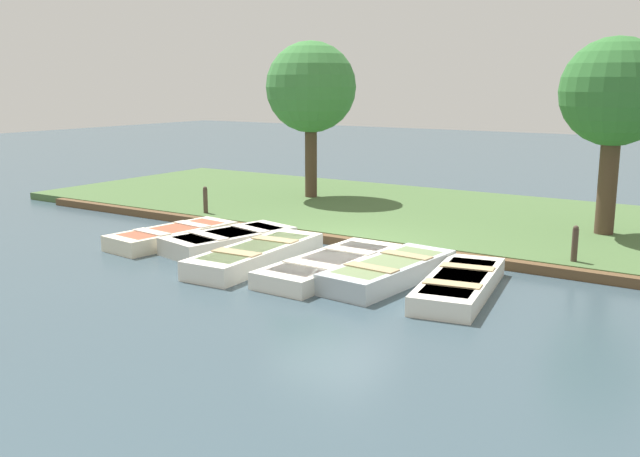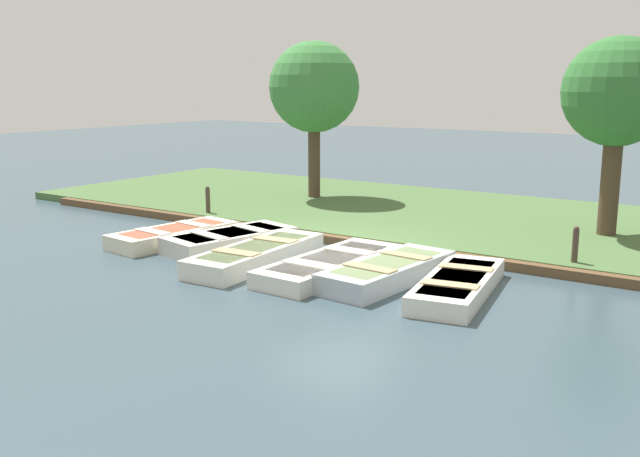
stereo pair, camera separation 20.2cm
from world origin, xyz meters
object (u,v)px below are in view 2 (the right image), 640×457
at_px(rowboat_4, 388,271).
at_px(mooring_post_far, 575,249).
at_px(rowboat_3, 330,265).
at_px(mooring_post_near, 208,203).
at_px(rowboat_1, 230,240).
at_px(park_tree_far_left, 314,88).
at_px(park_tree_left, 617,95).
at_px(rowboat_5, 458,285).
at_px(rowboat_2, 256,255).
at_px(rowboat_0, 174,235).

height_order(rowboat_4, mooring_post_far, mooring_post_far).
bearing_deg(rowboat_3, mooring_post_near, -113.74).
relative_size(rowboat_1, park_tree_far_left, 0.65).
relative_size(mooring_post_far, park_tree_left, 0.20).
bearing_deg(mooring_post_near, rowboat_5, 72.50).
bearing_deg(mooring_post_near, rowboat_2, 53.90).
height_order(rowboat_1, mooring_post_far, mooring_post_far).
bearing_deg(rowboat_5, mooring_post_near, -117.49).
height_order(rowboat_0, rowboat_1, rowboat_1).
height_order(rowboat_4, mooring_post_near, mooring_post_near).
bearing_deg(rowboat_1, rowboat_0, -67.20).
bearing_deg(rowboat_2, rowboat_1, -121.85).
xyz_separation_m(rowboat_2, park_tree_left, (-6.02, 5.47, 3.18)).
relative_size(rowboat_2, mooring_post_far, 3.86).
bearing_deg(mooring_post_near, rowboat_4, 69.41).
height_order(rowboat_5, mooring_post_far, mooring_post_far).
height_order(rowboat_2, rowboat_4, same).
bearing_deg(rowboat_3, rowboat_2, -79.68).
bearing_deg(rowboat_1, rowboat_5, 98.92).
bearing_deg(park_tree_left, rowboat_0, -56.36).
height_order(rowboat_1, mooring_post_near, mooring_post_near).
bearing_deg(rowboat_1, mooring_post_far, 120.86).
height_order(rowboat_0, rowboat_5, rowboat_0).
height_order(mooring_post_near, park_tree_far_left, park_tree_far_left).
bearing_deg(rowboat_0, rowboat_2, 87.19).
xyz_separation_m(rowboat_1, mooring_post_near, (-2.21, -2.70, 0.27)).
bearing_deg(rowboat_4, mooring_post_near, -105.57).
height_order(rowboat_1, rowboat_2, rowboat_1).
xyz_separation_m(rowboat_1, park_tree_left, (-5.28, 6.82, 3.17)).
height_order(mooring_post_near, park_tree_left, park_tree_left).
height_order(rowboat_0, rowboat_2, rowboat_2).
bearing_deg(park_tree_far_left, mooring_post_far, 66.36).
relative_size(rowboat_1, rowboat_5, 0.94).
distance_m(rowboat_1, park_tree_left, 9.19).
distance_m(rowboat_3, park_tree_left, 7.64).
bearing_deg(park_tree_far_left, rowboat_4, 43.37).
height_order(rowboat_4, park_tree_far_left, park_tree_far_left).
bearing_deg(rowboat_3, rowboat_1, -97.73).
distance_m(rowboat_5, park_tree_far_left, 10.44).
height_order(rowboat_0, mooring_post_far, mooring_post_far).
xyz_separation_m(rowboat_0, rowboat_1, (-0.25, 1.50, 0.02)).
distance_m(rowboat_0, rowboat_4, 5.70).
bearing_deg(rowboat_0, rowboat_3, 93.90).
relative_size(rowboat_1, mooring_post_far, 3.38).
height_order(rowboat_3, mooring_post_near, mooring_post_near).
height_order(rowboat_2, mooring_post_near, mooring_post_near).
bearing_deg(rowboat_5, rowboat_3, -98.22).
xyz_separation_m(mooring_post_near, park_tree_far_left, (-3.85, 0.82, 3.00)).
xyz_separation_m(rowboat_5, park_tree_far_left, (-6.47, -7.50, 3.30)).
bearing_deg(park_tree_left, rowboat_5, -11.96).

